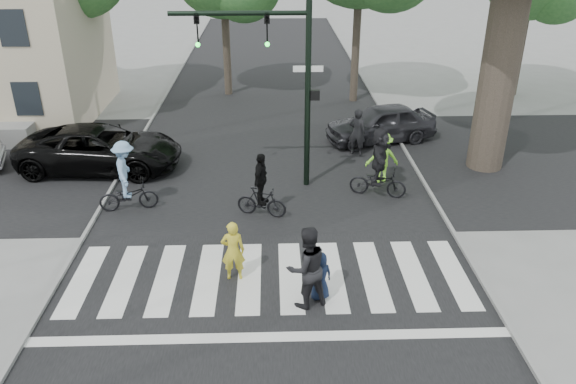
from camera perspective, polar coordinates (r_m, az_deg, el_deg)
name	(u,v)px	position (r m, az deg, el deg)	size (l,w,h in m)	color
ground	(270,302)	(12.96, -1.82, -11.09)	(120.00, 120.00, 0.00)	gray
road_stem	(270,202)	(17.21, -1.88, -0.97)	(10.00, 70.00, 0.01)	black
road_cross	(269,163)	(19.92, -1.89, 2.95)	(70.00, 10.00, 0.01)	black
curb_left	(104,203)	(17.93, -18.23, -1.03)	(0.10, 70.00, 0.10)	gray
curb_right	(433,198)	(17.89, 14.52, -0.58)	(0.10, 70.00, 0.10)	gray
crosswalk	(270,284)	(13.48, -1.83, -9.37)	(10.00, 3.85, 0.01)	silver
traffic_signal	(280,66)	(16.99, -0.85, 12.71)	(4.45, 0.29, 6.00)	black
pedestrian_woman	(233,251)	(13.35, -5.60, -5.97)	(0.56, 0.37, 1.54)	gold
pedestrian_child	(320,276)	(12.75, 3.27, -8.51)	(0.58, 0.38, 1.19)	#121D36
pedestrian_adult	(307,268)	(12.33, 1.91, -7.68)	(0.95, 0.74, 1.95)	black
cyclist_left	(126,181)	(17.00, -16.09, 1.08)	(1.78, 1.20, 2.15)	black
cyclist_mid	(261,191)	(16.07, -2.74, 0.10)	(1.54, 0.97, 1.94)	black
cyclist_right	(379,166)	(17.39, 9.23, 2.58)	(1.86, 1.72, 2.22)	black
car_suv	(100,148)	(20.22, -18.52, 4.22)	(2.51, 5.44, 1.51)	black
car_grey	(381,123)	(22.04, 9.40, 6.91)	(1.70, 4.23, 1.44)	#2D2C31
bystander_hivis	(382,158)	(18.46, 9.56, 3.46)	(1.09, 0.62, 1.68)	#8CF037
bystander_dark	(357,132)	(20.52, 7.03, 6.06)	(0.63, 0.42, 1.74)	black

